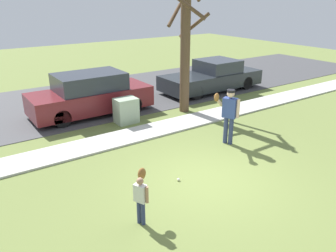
% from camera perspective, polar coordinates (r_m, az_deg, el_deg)
% --- Properties ---
extents(ground_plane, '(48.00, 48.00, 0.00)m').
position_cam_1_polar(ground_plane, '(11.43, -4.99, -1.67)').
color(ground_plane, olive).
extents(sidewalk_strip, '(36.00, 1.20, 0.06)m').
position_cam_1_polar(sidewalk_strip, '(11.50, -5.24, -1.37)').
color(sidewalk_strip, beige).
rests_on(sidewalk_strip, ground).
extents(road_surface, '(36.00, 6.80, 0.02)m').
position_cam_1_polar(road_surface, '(15.83, -14.23, 4.33)').
color(road_surface, '#424244').
rests_on(road_surface, ground).
extents(person_adult, '(0.86, 0.58, 1.77)m').
position_cam_1_polar(person_adult, '(10.57, 10.24, 2.53)').
color(person_adult, navy).
rests_on(person_adult, ground).
extents(person_child, '(0.44, 0.55, 1.12)m').
position_cam_1_polar(person_child, '(6.97, -4.60, -11.01)').
color(person_child, navy).
rests_on(person_child, ground).
extents(baseball, '(0.07, 0.07, 0.07)m').
position_cam_1_polar(baseball, '(8.71, 1.78, -9.05)').
color(baseball, white).
rests_on(baseball, ground).
extents(utility_cabinet, '(0.80, 0.61, 0.94)m').
position_cam_1_polar(utility_cabinet, '(12.53, -7.11, 2.61)').
color(utility_cabinet, '#9EB293').
rests_on(utility_cabinet, ground).
extents(street_tree_near, '(1.85, 1.88, 5.15)m').
position_cam_1_polar(street_tree_near, '(13.28, 2.98, 13.86)').
color(street_tree_near, brown).
rests_on(street_tree_near, ground).
extents(parked_suv_maroon, '(4.70, 1.90, 1.63)m').
position_cam_1_polar(parked_suv_maroon, '(13.65, -12.98, 5.20)').
color(parked_suv_maroon, maroon).
rests_on(parked_suv_maroon, road_surface).
extents(parked_pickup_dark, '(5.20, 1.95, 1.48)m').
position_cam_1_polar(parked_pickup_dark, '(16.96, 7.52, 8.22)').
color(parked_pickup_dark, '#23282D').
rests_on(parked_pickup_dark, road_surface).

